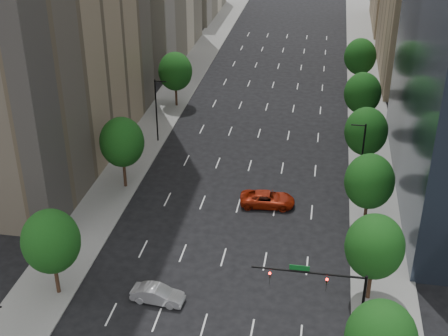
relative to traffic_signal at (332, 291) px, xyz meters
The scene contains 15 objects.
sidewalk_left 40.05m from the traffic_signal, 130.94° to the left, with size 6.00×200.00×0.15m, color slate.
sidewalk_right 30.84m from the traffic_signal, 80.59° to the left, with size 6.00×200.00×0.15m, color slate.
tree_right_1 6.96m from the traffic_signal, 59.96° to the left, with size 5.20×5.20×8.75m.
tree_right_2 18.34m from the traffic_signal, 79.09° to the left, with size 5.20×5.20×8.61m.
tree_right_3 30.21m from the traffic_signal, 83.40° to the left, with size 5.20×5.20×8.89m.
tree_right_4 44.14m from the traffic_signal, 85.49° to the left, with size 5.20×5.20×8.46m.
tree_right_5 60.11m from the traffic_signal, 86.69° to the left, with size 5.20×5.20×8.75m.
tree_left_0 24.62m from the traffic_signal, behind, with size 5.20×5.20×8.75m.
tree_left_1 32.96m from the traffic_signal, 138.11° to the left, with size 5.20×5.20×8.97m.
tree_left_2 53.91m from the traffic_signal, 117.07° to the left, with size 5.20×5.20×8.68m.
streetlight_rn 25.17m from the traffic_signal, 83.37° to the left, with size 1.70×0.20×9.00m.
streetlight_ln 42.42m from the traffic_signal, 124.40° to the left, with size 1.70×0.20×9.00m.
traffic_signal is the anchor object (origin of this frame).
car_silver 16.02m from the traffic_signal, behind, with size 1.68×4.83×1.59m, color #A7A8AC.
car_red_far 22.26m from the traffic_signal, 109.42° to the left, with size 2.86×6.20×1.72m, color #9B200B.
Camera 1 is at (8.56, -9.63, 36.88)m, focal length 49.56 mm.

